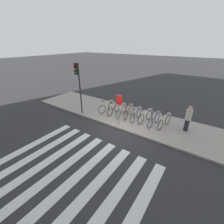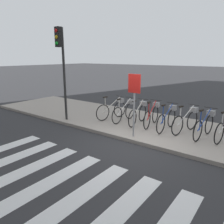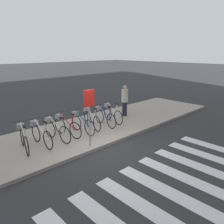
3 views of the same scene
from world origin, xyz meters
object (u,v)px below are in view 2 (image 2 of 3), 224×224
object	(u,v)px
sign_post	(134,95)
parked_bicycle_4	(168,118)
parked_bicycle_3	(152,114)
parked_bicycle_2	(139,113)
parked_bicycle_5	(187,120)
parked_bicycle_0	(113,108)
parked_bicycle_1	(125,111)
parked_bicycle_6	(205,124)
traffic_light	(61,55)

from	to	relation	value
sign_post	parked_bicycle_4	bearing A→B (deg)	65.71
parked_bicycle_3	sign_post	size ratio (longest dim) A/B	0.78
parked_bicycle_3	sign_post	bearing A→B (deg)	-87.67
parked_bicycle_4	parked_bicycle_3	bearing A→B (deg)	169.37
parked_bicycle_2	parked_bicycle_4	xyz separation A→B (m)	(1.22, -0.01, 0.00)
parked_bicycle_4	parked_bicycle_5	world-z (taller)	same
parked_bicycle_4	parked_bicycle_2	bearing A→B (deg)	179.74
parked_bicycle_0	sign_post	world-z (taller)	sign_post
parked_bicycle_0	sign_post	size ratio (longest dim) A/B	0.77
parked_bicycle_2	parked_bicycle_5	size ratio (longest dim) A/B	1.02
parked_bicycle_1	sign_post	distance (m)	2.09
parked_bicycle_6	sign_post	xyz separation A→B (m)	(-1.92, -1.39, 0.98)
parked_bicycle_3	parked_bicycle_5	distance (m)	1.33
parked_bicycle_4	parked_bicycle_6	world-z (taller)	same
parked_bicycle_1	traffic_light	distance (m)	3.40
parked_bicycle_1	parked_bicycle_3	xyz separation A→B (m)	(1.18, 0.14, 0.00)
parked_bicycle_5	sign_post	bearing A→B (deg)	-129.59
parked_bicycle_1	traffic_light	size ratio (longest dim) A/B	0.44
parked_bicycle_5	traffic_light	world-z (taller)	traffic_light
parked_bicycle_4	traffic_light	world-z (taller)	traffic_light
parked_bicycle_4	traffic_light	bearing A→B (deg)	-160.38
parked_bicycle_0	sign_post	distance (m)	2.51
parked_bicycle_0	parked_bicycle_1	size ratio (longest dim) A/B	0.98
parked_bicycle_1	parked_bicycle_6	size ratio (longest dim) A/B	1.00
parked_bicycle_4	sign_post	size ratio (longest dim) A/B	0.79
parked_bicycle_6	parked_bicycle_0	bearing A→B (deg)	-179.79
parked_bicycle_2	sign_post	distance (m)	1.80
parked_bicycle_3	parked_bicycle_6	size ratio (longest dim) A/B	1.00
parked_bicycle_0	parked_bicycle_5	world-z (taller)	same
parked_bicycle_2	parked_bicycle_5	world-z (taller)	same
parked_bicycle_1	sign_post	xyz separation A→B (m)	(1.24, -1.37, 0.98)
parked_bicycle_2	parked_bicycle_6	bearing A→B (deg)	0.20
parked_bicycle_2	parked_bicycle_6	distance (m)	2.52
parked_bicycle_0	parked_bicycle_1	xyz separation A→B (m)	(0.62, -0.01, 0.00)
parked_bicycle_0	parked_bicycle_5	distance (m)	3.13
traffic_light	parked_bicycle_6	bearing A→B (deg)	15.19
parked_bicycle_2	traffic_light	bearing A→B (deg)	-152.77
parked_bicycle_1	traffic_light	bearing A→B (deg)	-146.47
parked_bicycle_3	parked_bicycle_6	xyz separation A→B (m)	(1.98, -0.11, 0.00)
parked_bicycle_0	parked_bicycle_4	size ratio (longest dim) A/B	0.98
parked_bicycle_3	parked_bicycle_2	bearing A→B (deg)	-167.12
parked_bicycle_2	parked_bicycle_5	bearing A→B (deg)	4.64
parked_bicycle_6	sign_post	bearing A→B (deg)	-144.12
parked_bicycle_0	parked_bicycle_2	bearing A→B (deg)	0.23
parked_bicycle_5	parked_bicycle_6	bearing A→B (deg)	-12.27
sign_post	parked_bicycle_3	bearing A→B (deg)	92.33
parked_bicycle_1	parked_bicycle_2	size ratio (longest dim) A/B	1.00
parked_bicycle_0	parked_bicycle_2	distance (m)	1.26
parked_bicycle_5	parked_bicycle_6	world-z (taller)	same
parked_bicycle_3	parked_bicycle_4	bearing A→B (deg)	-10.63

